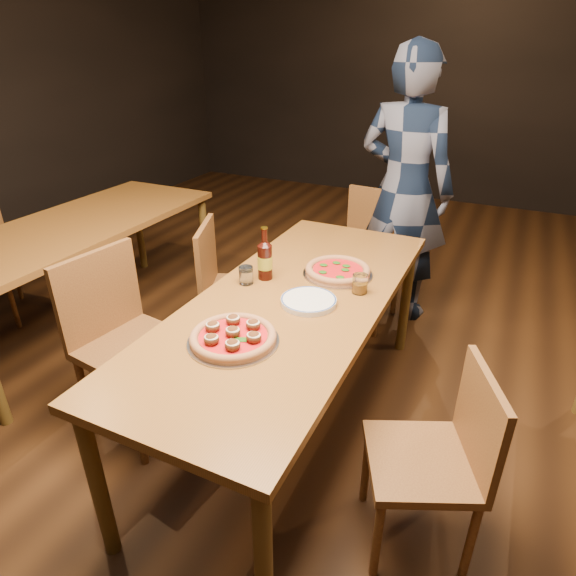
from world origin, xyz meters
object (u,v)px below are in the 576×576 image
at_px(table_left, 74,234).
at_px(chair_nbr_left, 6,261).
at_px(chair_main_nw, 135,346).
at_px(pizza_meatball, 233,336).
at_px(diner, 404,189).
at_px(chair_main_sw, 241,290).
at_px(water_glass, 246,275).
at_px(plate_stack, 309,301).
at_px(pizza_margherita, 338,271).
at_px(chair_end, 364,257).
at_px(beer_bottle, 265,261).
at_px(chair_main_e, 421,460).
at_px(table_main, 293,311).
at_px(amber_glass, 360,284).

distance_m(table_left, chair_nbr_left, 0.68).
height_order(chair_main_nw, chair_nbr_left, chair_main_nw).
xyz_separation_m(pizza_meatball, diner, (0.20, 1.88, 0.13)).
height_order(chair_main_nw, diner, diner).
relative_size(chair_main_sw, pizza_meatball, 2.54).
height_order(chair_nbr_left, water_glass, water_glass).
distance_m(plate_stack, water_glass, 0.36).
relative_size(table_left, pizza_margherita, 5.78).
relative_size(chair_end, beer_bottle, 3.65).
height_order(chair_main_e, beer_bottle, beer_bottle).
bearing_deg(table_main, chair_nbr_left, 175.17).
bearing_deg(pizza_meatball, beer_bottle, 105.44).
xyz_separation_m(chair_main_sw, chair_main_e, (1.25, -0.83, -0.04)).
xyz_separation_m(water_glass, amber_glass, (0.52, 0.14, 0.00)).
bearing_deg(chair_main_e, plate_stack, -144.10).
relative_size(chair_main_e, pizza_meatball, 2.33).
relative_size(table_main, chair_main_nw, 2.07).
distance_m(pizza_meatball, amber_glass, 0.68).
bearing_deg(table_main, diner, 84.05).
relative_size(chair_main_sw, beer_bottle, 3.51).
bearing_deg(beer_bottle, pizza_meatball, -74.56).
distance_m(table_main, chair_end, 1.23).
bearing_deg(chair_nbr_left, chair_end, -71.30).
relative_size(chair_main_nw, water_glass, 11.25).
distance_m(table_main, diner, 1.47).
relative_size(chair_nbr_left, pizza_meatball, 2.31).
relative_size(chair_main_nw, beer_bottle, 3.75).
xyz_separation_m(chair_end, pizza_margherita, (0.13, -0.90, 0.30)).
bearing_deg(table_left, pizza_meatball, -23.93).
relative_size(chair_main_sw, plate_stack, 3.65).
distance_m(chair_main_sw, water_glass, 0.61).
bearing_deg(diner, pizza_meatball, 94.20).
xyz_separation_m(table_main, amber_glass, (0.26, 0.18, 0.12)).
height_order(beer_bottle, water_glass, beer_bottle).
xyz_separation_m(chair_end, chair_nbr_left, (-2.29, -1.01, -0.06)).
xyz_separation_m(chair_nbr_left, diner, (2.47, 1.25, 0.50)).
xyz_separation_m(chair_main_nw, water_glass, (0.42, 0.36, 0.31)).
height_order(table_left, beer_bottle, beer_bottle).
xyz_separation_m(chair_main_e, diner, (-0.55, 1.82, 0.49)).
distance_m(chair_main_sw, pizza_margherita, 0.74).
height_order(plate_stack, diner, diner).
xyz_separation_m(chair_main_nw, plate_stack, (0.77, 0.30, 0.28)).
bearing_deg(pizza_meatball, table_main, 83.03).
bearing_deg(pizza_meatball, table_left, 156.07).
distance_m(chair_main_nw, chair_nbr_left, 1.72).
bearing_deg(water_glass, table_left, 169.52).
relative_size(chair_main_e, beer_bottle, 3.23).
relative_size(chair_main_nw, pizza_meatball, 2.71).
relative_size(beer_bottle, diner, 0.14).
bearing_deg(diner, chair_main_sw, 65.07).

